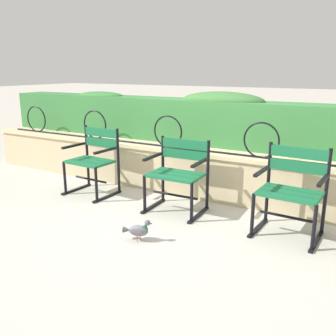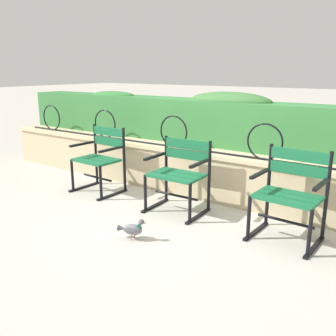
{
  "view_description": "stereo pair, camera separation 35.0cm",
  "coord_description": "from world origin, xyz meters",
  "px_view_note": "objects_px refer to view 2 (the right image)",
  "views": [
    {
      "loc": [
        1.95,
        -3.3,
        1.6
      ],
      "look_at": [
        0.0,
        0.1,
        0.55
      ],
      "focal_mm": 39.44,
      "sensor_mm": 36.0,
      "label": 1
    },
    {
      "loc": [
        2.24,
        -3.12,
        1.6
      ],
      "look_at": [
        0.0,
        0.1,
        0.55
      ],
      "focal_mm": 39.44,
      "sensor_mm": 36.0,
      "label": 2
    }
  ],
  "objects_px": {
    "park_chair_left": "(101,157)",
    "pigeon_near_chairs": "(132,229)",
    "park_chair_centre": "(180,172)",
    "park_chair_right": "(291,192)"
  },
  "relations": [
    {
      "from": "park_chair_left",
      "to": "pigeon_near_chairs",
      "type": "bearing_deg",
      "value": -34.84
    },
    {
      "from": "park_chair_left",
      "to": "pigeon_near_chairs",
      "type": "height_order",
      "value": "park_chair_left"
    },
    {
      "from": "park_chair_right",
      "to": "pigeon_near_chairs",
      "type": "xyz_separation_m",
      "value": [
        -1.21,
        -0.91,
        -0.36
      ]
    },
    {
      "from": "park_chair_centre",
      "to": "pigeon_near_chairs",
      "type": "xyz_separation_m",
      "value": [
        0.06,
        -0.92,
        -0.35
      ]
    },
    {
      "from": "park_chair_left",
      "to": "park_chair_centre",
      "type": "bearing_deg",
      "value": 0.05
    },
    {
      "from": "park_chair_centre",
      "to": "pigeon_near_chairs",
      "type": "relative_size",
      "value": 2.88
    },
    {
      "from": "park_chair_centre",
      "to": "pigeon_near_chairs",
      "type": "height_order",
      "value": "park_chair_centre"
    },
    {
      "from": "park_chair_left",
      "to": "park_chair_centre",
      "type": "distance_m",
      "value": 1.26
    },
    {
      "from": "pigeon_near_chairs",
      "to": "park_chair_centre",
      "type": "bearing_deg",
      "value": 93.62
    },
    {
      "from": "park_chair_centre",
      "to": "park_chair_right",
      "type": "bearing_deg",
      "value": -0.69
    }
  ]
}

